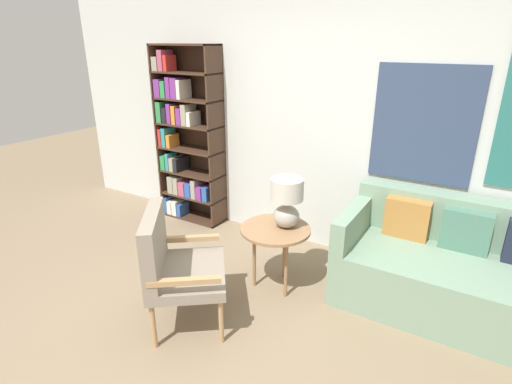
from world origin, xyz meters
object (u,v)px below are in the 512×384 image
Objects in this scene: bookshelf at (185,140)px; couch at (457,271)px; side_table at (275,234)px; armchair at (172,260)px; table_lamp at (287,200)px.

bookshelf is 3.07m from couch.
bookshelf reaches higher than side_table.
bookshelf reaches higher than armchair.
bookshelf reaches higher than table_lamp.
bookshelf is 1.12× the size of couch.
armchair is 2.23m from couch.
armchair is at bearing -119.84° from table_lamp.
couch is 4.18× the size of table_lamp.
table_lamp is at bearing -22.46° from bookshelf.
bookshelf reaches higher than couch.
table_lamp is at bearing -162.57° from couch.
armchair is at bearing -52.93° from bookshelf.
table_lamp is (1.68, -0.69, -0.15)m from bookshelf.
couch is at bearing -5.38° from bookshelf.
couch is 1.46m from table_lamp.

